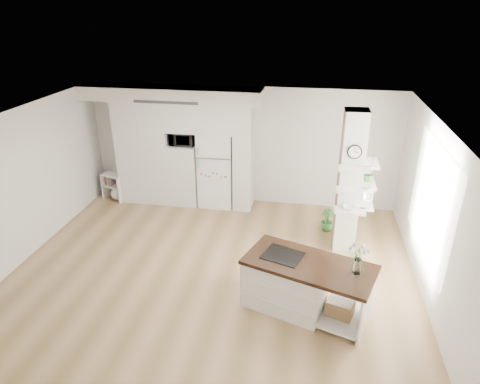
% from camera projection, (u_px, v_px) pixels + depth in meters
% --- Properties ---
extents(floor, '(7.00, 6.00, 0.01)m').
position_uv_depth(floor, '(213.00, 270.00, 7.60)').
color(floor, tan).
rests_on(floor, ground).
extents(room, '(7.04, 6.04, 2.72)m').
position_uv_depth(room, '(210.00, 173.00, 6.84)').
color(room, white).
rests_on(room, ground).
extents(cabinet_wall, '(4.00, 0.71, 2.70)m').
position_uv_depth(cabinet_wall, '(176.00, 140.00, 9.61)').
color(cabinet_wall, silver).
rests_on(cabinet_wall, floor).
extents(refrigerator, '(0.78, 0.69, 1.75)m').
position_uv_depth(refrigerator, '(217.00, 169.00, 9.73)').
color(refrigerator, white).
rests_on(refrigerator, floor).
extents(column, '(0.69, 0.90, 2.70)m').
position_uv_depth(column, '(355.00, 185.00, 7.69)').
color(column, silver).
rests_on(column, floor).
extents(window, '(0.00, 2.40, 2.40)m').
position_uv_depth(window, '(431.00, 202.00, 6.70)').
color(window, white).
rests_on(window, room).
extents(pendant_light, '(0.12, 0.12, 0.10)m').
position_uv_depth(pendant_light, '(319.00, 161.00, 6.60)').
color(pendant_light, white).
rests_on(pendant_light, room).
extents(kitchen_island, '(2.09, 1.47, 1.42)m').
position_uv_depth(kitchen_island, '(295.00, 282.00, 6.54)').
color(kitchen_island, silver).
rests_on(kitchen_island, floor).
extents(bookshelf, '(0.61, 0.47, 0.64)m').
position_uv_depth(bookshelf, '(115.00, 188.00, 10.19)').
color(bookshelf, silver).
rests_on(bookshelf, floor).
extents(floor_plant_a, '(0.29, 0.27, 0.42)m').
position_uv_depth(floor_plant_a, '(333.00, 267.00, 7.31)').
color(floor_plant_a, '#36762F').
rests_on(floor_plant_a, floor).
extents(floor_plant_b, '(0.30, 0.30, 0.47)m').
position_uv_depth(floor_plant_b, '(327.00, 220.00, 8.83)').
color(floor_plant_b, '#36762F').
rests_on(floor_plant_b, floor).
extents(microwave, '(0.54, 0.37, 0.30)m').
position_uv_depth(microwave, '(183.00, 139.00, 9.51)').
color(microwave, '#2D2D2D').
rests_on(microwave, cabinet_wall).
extents(shelf_plant, '(0.27, 0.23, 0.30)m').
position_uv_depth(shelf_plant, '(369.00, 173.00, 7.73)').
color(shelf_plant, '#36762F').
rests_on(shelf_plant, column).
extents(decor_bowl, '(0.22, 0.22, 0.05)m').
position_uv_depth(decor_bowl, '(349.00, 208.00, 7.63)').
color(decor_bowl, white).
rests_on(decor_bowl, column).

